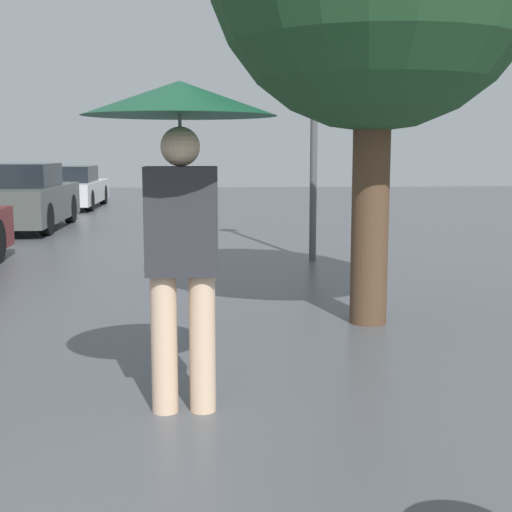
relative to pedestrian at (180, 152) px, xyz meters
name	(u,v)px	position (x,y,z in m)	size (l,w,h in m)	color
pedestrian	(180,152)	(0.00, 0.00, 0.00)	(1.14, 1.14, 1.99)	beige
parked_car_third	(20,198)	(-3.60, 10.50, -0.97)	(1.70, 3.91, 1.33)	#4C514C
parked_car_farthest	(68,188)	(-3.67, 15.92, -1.05)	(1.73, 4.07, 1.16)	silver
street_lamp	(315,27)	(1.69, 5.93, 1.69)	(0.37, 0.37, 4.46)	#515456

